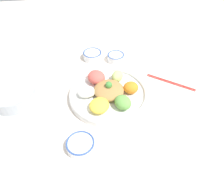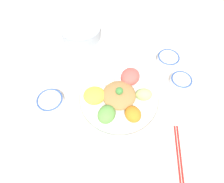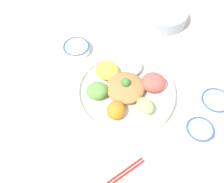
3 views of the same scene
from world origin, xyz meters
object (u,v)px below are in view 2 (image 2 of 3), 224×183
object	(u,v)px
chopsticks_pair_near	(180,158)
sauce_bowl_red	(50,101)
salad_platter	(119,97)
serving_spoon_extra	(17,142)
rice_bowl_blue	(181,81)
serving_spoon_main	(128,38)
sauce_bowl_dark	(168,59)
side_serving_bowl	(81,31)

from	to	relation	value
chopsticks_pair_near	sauce_bowl_red	bearing A→B (deg)	69.74
salad_platter	serving_spoon_extra	size ratio (longest dim) A/B	2.91
rice_bowl_blue	serving_spoon_main	size ratio (longest dim) A/B	0.74
rice_bowl_blue	chopsticks_pair_near	world-z (taller)	rice_bowl_blue
chopsticks_pair_near	serving_spoon_extra	bearing A→B (deg)	88.47
sauce_bowl_dark	serving_spoon_extra	xyz separation A→B (m)	(0.74, 0.02, -0.02)
salad_platter	chopsticks_pair_near	xyz separation A→B (m)	(-0.06, 0.32, -0.02)
serving_spoon_main	rice_bowl_blue	bearing A→B (deg)	-178.40
serving_spoon_main	sauce_bowl_red	bearing A→B (deg)	103.48
salad_platter	chopsticks_pair_near	world-z (taller)	salad_platter
chopsticks_pair_near	side_serving_bowl	bearing A→B (deg)	36.86
side_serving_bowl	serving_spoon_extra	xyz separation A→B (m)	(0.46, 0.39, -0.03)
serving_spoon_main	serving_spoon_extra	xyz separation A→B (m)	(0.67, 0.25, 0.00)
serving_spoon_extra	sauce_bowl_dark	bearing A→B (deg)	-108.95
rice_bowl_blue	serving_spoon_extra	bearing A→B (deg)	-8.89
salad_platter	rice_bowl_blue	size ratio (longest dim) A/B	3.95
chopsticks_pair_near	serving_spoon_main	xyz separation A→B (m)	(-0.18, -0.61, -0.00)
sauce_bowl_red	serving_spoon_main	bearing A→B (deg)	-162.04
salad_platter	sauce_bowl_dark	distance (m)	0.32
serving_spoon_extra	sauce_bowl_red	bearing A→B (deg)	-82.36
salad_platter	sauce_bowl_red	world-z (taller)	salad_platter
sauce_bowl_red	rice_bowl_blue	xyz separation A→B (m)	(-0.53, 0.20, 0.00)
sauce_bowl_red	side_serving_bowl	xyz separation A→B (m)	(-0.29, -0.30, 0.02)
salad_platter	sauce_bowl_dark	world-z (taller)	salad_platter
salad_platter	rice_bowl_blue	world-z (taller)	salad_platter
sauce_bowl_dark	side_serving_bowl	size ratio (longest dim) A/B	0.49
sauce_bowl_red	sauce_bowl_dark	size ratio (longest dim) A/B	1.06
serving_spoon_extra	serving_spoon_main	bearing A→B (deg)	-89.60
sauce_bowl_dark	chopsticks_pair_near	size ratio (longest dim) A/B	0.48
chopsticks_pair_near	serving_spoon_extra	size ratio (longest dim) A/B	1.70
sauce_bowl_dark	serving_spoon_extra	world-z (taller)	sauce_bowl_dark
rice_bowl_blue	sauce_bowl_dark	distance (m)	0.13
serving_spoon_main	sauce_bowl_dark	bearing A→B (deg)	-167.63
rice_bowl_blue	serving_spoon_extra	world-z (taller)	rice_bowl_blue
side_serving_bowl	sauce_bowl_dark	bearing A→B (deg)	126.41
salad_platter	rice_bowl_blue	bearing A→B (deg)	166.03
sauce_bowl_dark	chopsticks_pair_near	distance (m)	0.45
sauce_bowl_red	sauce_bowl_dark	xyz separation A→B (m)	(-0.56, 0.07, 0.01)
side_serving_bowl	chopsticks_pair_near	bearing A→B (deg)	92.11
sauce_bowl_red	rice_bowl_blue	size ratio (longest dim) A/B	1.17
sauce_bowl_dark	serving_spoon_main	world-z (taller)	sauce_bowl_dark
sauce_bowl_red	serving_spoon_extra	bearing A→B (deg)	27.93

